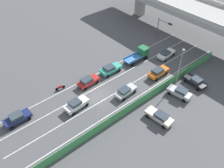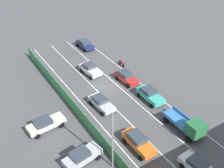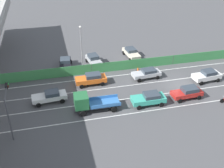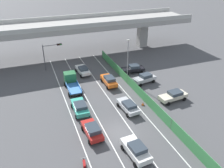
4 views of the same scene
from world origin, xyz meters
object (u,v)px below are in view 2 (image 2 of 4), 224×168
object	(u,v)px
traffic_cone	(85,115)
street_lamp	(113,134)
car_hatchback_white	(90,69)
motorcycle	(122,63)
parked_sedan_cream	(46,124)
car_sedan_navy	(85,44)
parked_wagon_silver	(82,156)
car_sedan_white	(199,168)
car_sedan_silver	(101,103)
car_taxi_orange	(138,142)
flatbed_truck_blue	(189,126)
car_taxi_teal	(150,95)
car_sedan_red	(126,77)

from	to	relation	value
traffic_cone	street_lamp	bearing A→B (deg)	81.71
car_hatchback_white	motorcycle	world-z (taller)	car_hatchback_white
car_hatchback_white	parked_sedan_cream	xyz separation A→B (m)	(10.86, 8.63, -0.05)
car_sedan_navy	parked_wagon_silver	size ratio (longest dim) A/B	0.97
car_sedan_white	car_sedan_silver	bearing A→B (deg)	-78.44
car_sedan_navy	street_lamp	xyz separation A→B (m)	(10.62, 26.74, 3.78)
car_taxi_orange	motorcycle	distance (m)	19.07
parked_wagon_silver	car_hatchback_white	bearing A→B (deg)	-121.12
car_hatchback_white	car_taxi_orange	size ratio (longest dim) A/B	0.97
car_taxi_orange	traffic_cone	distance (m)	8.55
car_sedan_silver	flatbed_truck_blue	size ratio (longest dim) A/B	0.78
car_hatchback_white	traffic_cone	bearing A→B (deg)	57.85
car_sedan_navy	parked_sedan_cream	distance (m)	22.70
flatbed_truck_blue	street_lamp	size ratio (longest dim) A/B	0.75
car_hatchback_white	parked_sedan_cream	bearing A→B (deg)	38.48
parked_sedan_cream	car_taxi_teal	bearing A→B (deg)	171.90
flatbed_truck_blue	car_sedan_red	bearing A→B (deg)	-91.01
car_sedan_red	car_taxi_orange	bearing A→B (deg)	60.97
parked_sedan_cream	car_hatchback_white	bearing A→B (deg)	-141.52
parked_wagon_silver	car_taxi_orange	bearing A→B (deg)	166.53
car_sedan_white	flatbed_truck_blue	xyz separation A→B (m)	(-3.28, -4.73, 0.41)
parked_sedan_cream	parked_wagon_silver	world-z (taller)	parked_wagon_silver
car_taxi_teal	parked_sedan_cream	size ratio (longest dim) A/B	0.93
car_sedan_navy	street_lamp	distance (m)	29.02
car_sedan_navy	flatbed_truck_blue	xyz separation A→B (m)	(0.26, 27.48, 0.38)
motorcycle	parked_wagon_silver	size ratio (longest dim) A/B	0.43
car_hatchback_white	car_sedan_red	xyz separation A→B (m)	(-3.62, 5.07, -0.03)
car_taxi_teal	parked_sedan_cream	world-z (taller)	car_taxi_teal
car_sedan_white	car_hatchback_white	bearing A→B (deg)	-89.76
car_taxi_teal	parked_sedan_cream	xyz separation A→B (m)	(14.67, -2.09, -0.03)
car_sedan_white	car_sedan_red	world-z (taller)	car_sedan_red
motorcycle	parked_sedan_cream	size ratio (longest dim) A/B	0.40
car_taxi_teal	car_taxi_orange	size ratio (longest dim) A/B	0.99
motorcycle	traffic_cone	size ratio (longest dim) A/B	3.17
car_sedan_white	parked_sedan_cream	world-z (taller)	parked_sedan_cream
car_sedan_red	traffic_cone	bearing A→B (deg)	23.23
car_sedan_white	car_sedan_navy	bearing A→B (deg)	-96.26
car_sedan_silver	traffic_cone	size ratio (longest dim) A/B	7.36
car_hatchback_white	parked_wagon_silver	distance (m)	18.29
street_lamp	motorcycle	bearing A→B (deg)	-126.41
car_sedan_white	car_taxi_orange	bearing A→B (deg)	-62.65
car_sedan_red	flatbed_truck_blue	size ratio (longest dim) A/B	0.74
car_sedan_white	traffic_cone	xyz separation A→B (m)	(5.80, -14.31, -0.58)
car_sedan_white	car_sedan_red	size ratio (longest dim) A/B	1.09
car_sedan_silver	flatbed_truck_blue	bearing A→B (deg)	122.05
flatbed_truck_blue	street_lamp	world-z (taller)	street_lamp
parked_sedan_cream	parked_wagon_silver	xyz separation A→B (m)	(-1.41, 7.03, 0.05)
flatbed_truck_blue	motorcycle	world-z (taller)	flatbed_truck_blue
parked_sedan_cream	car_sedan_silver	bearing A→B (deg)	-179.49
car_hatchback_white	traffic_cone	distance (m)	10.73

